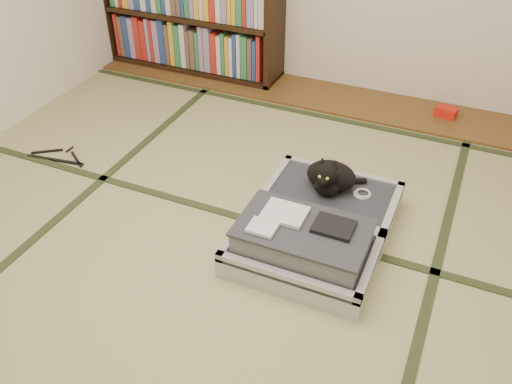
% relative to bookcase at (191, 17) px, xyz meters
% --- Properties ---
extents(floor, '(4.50, 4.50, 0.00)m').
position_rel_bookcase_xyz_m(floor, '(1.28, -2.07, -0.45)').
color(floor, tan).
rests_on(floor, ground).
extents(wood_strip, '(4.00, 0.50, 0.02)m').
position_rel_bookcase_xyz_m(wood_strip, '(1.28, -0.07, -0.44)').
color(wood_strip, brown).
rests_on(wood_strip, ground).
extents(red_item, '(0.17, 0.12, 0.07)m').
position_rel_bookcase_xyz_m(red_item, '(2.10, -0.04, -0.40)').
color(red_item, red).
rests_on(red_item, wood_strip).
extents(tatami_borders, '(4.00, 4.50, 0.01)m').
position_rel_bookcase_xyz_m(tatami_borders, '(1.28, -1.57, -0.45)').
color(tatami_borders, '#2D381E').
rests_on(tatami_borders, ground).
extents(bookcase, '(1.51, 0.35, 0.97)m').
position_rel_bookcase_xyz_m(bookcase, '(0.00, 0.00, 0.00)').
color(bookcase, black).
rests_on(bookcase, wood_strip).
extents(suitcase, '(0.72, 0.95, 0.28)m').
position_rel_bookcase_xyz_m(suitcase, '(1.66, -1.70, -0.35)').
color(suitcase, silver).
rests_on(suitcase, floor).
extents(cat, '(0.32, 0.32, 0.26)m').
position_rel_bookcase_xyz_m(cat, '(1.64, -1.41, -0.22)').
color(cat, black).
rests_on(cat, suitcase).
extents(cable_coil, '(0.10, 0.10, 0.02)m').
position_rel_bookcase_xyz_m(cable_coil, '(1.82, -1.37, -0.30)').
color(cable_coil, white).
rests_on(cable_coil, suitcase).
extents(hanger, '(0.41, 0.21, 0.01)m').
position_rel_bookcase_xyz_m(hanger, '(-0.13, -1.59, -0.44)').
color(hanger, black).
rests_on(hanger, floor).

